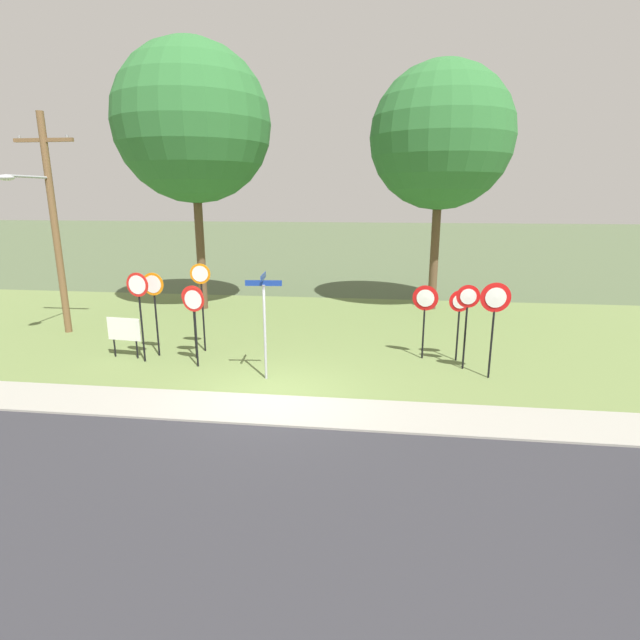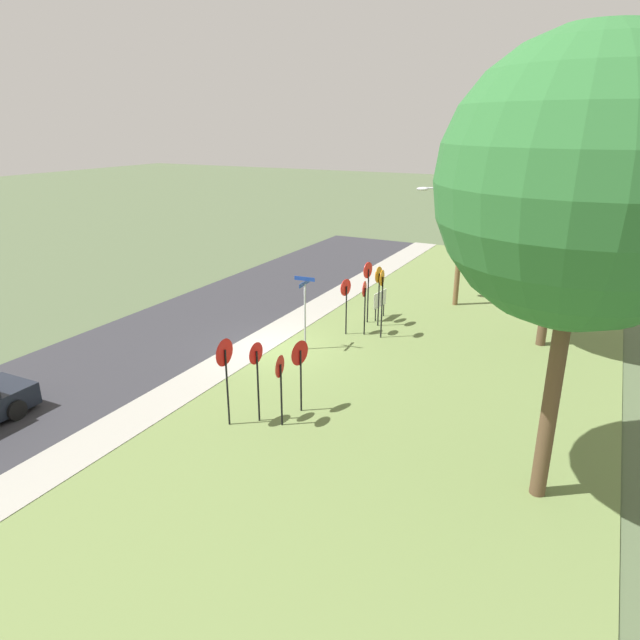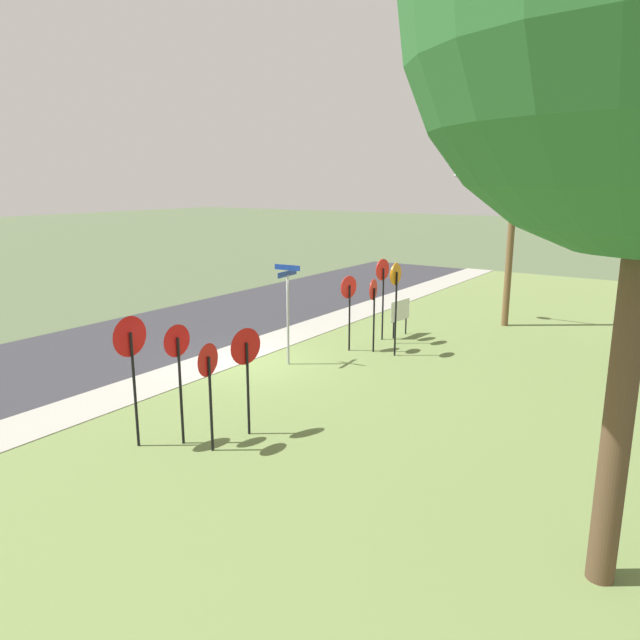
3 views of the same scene
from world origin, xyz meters
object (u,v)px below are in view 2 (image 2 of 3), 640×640
(yield_sign_near_left, at_px, (280,374))
(street_name_post, at_px, (305,307))
(stop_sign_far_center, at_px, (364,297))
(yield_sign_far_left, at_px, (300,359))
(yield_sign_far_right, at_px, (225,361))
(stop_sign_far_right, at_px, (379,283))
(notice_board, at_px, (380,300))
(oak_tree_right, at_px, (584,185))
(stop_sign_near_right, at_px, (382,290))
(stop_sign_near_left, at_px, (346,295))
(stop_sign_far_left, at_px, (368,279))
(yield_sign_near_right, at_px, (256,364))
(utility_pole, at_px, (458,219))
(oak_tree_left, at_px, (569,141))

(yield_sign_near_left, relative_size, street_name_post, 0.75)
(stop_sign_far_center, bearing_deg, street_name_post, -37.81)
(yield_sign_far_left, xyz_separation_m, yield_sign_far_right, (1.67, -1.44, 0.30))
(stop_sign_far_center, relative_size, stop_sign_far_right, 0.87)
(notice_board, distance_m, oak_tree_right, 14.16)
(stop_sign_near_right, bearing_deg, oak_tree_right, 36.69)
(stop_sign_near_left, bearing_deg, stop_sign_far_left, -176.89)
(stop_sign_near_right, xyz_separation_m, yield_sign_near_right, (7.92, -0.67, -0.19))
(utility_pole, relative_size, oak_tree_left, 0.70)
(stop_sign_far_right, bearing_deg, notice_board, -161.22)
(street_name_post, relative_size, oak_tree_left, 0.27)
(yield_sign_far_right, bearing_deg, stop_sign_near_left, -179.97)
(stop_sign_near_right, distance_m, utility_pole, 6.26)
(notice_board, relative_size, oak_tree_left, 0.12)
(stop_sign_near_left, relative_size, yield_sign_far_left, 1.03)
(yield_sign_near_right, distance_m, yield_sign_far_left, 1.35)
(stop_sign_far_right, height_order, yield_sign_near_right, stop_sign_far_right)
(oak_tree_right, bearing_deg, yield_sign_far_left, -97.61)
(yield_sign_near_left, distance_m, street_name_post, 5.75)
(street_name_post, relative_size, notice_board, 2.30)
(stop_sign_far_left, xyz_separation_m, notice_board, (-0.73, 0.30, -1.12))
(stop_sign_near_right, bearing_deg, stop_sign_near_left, -83.67)
(stop_sign_far_right, relative_size, street_name_post, 0.90)
(stop_sign_far_left, height_order, yield_sign_far_left, stop_sign_far_left)
(stop_sign_near_left, height_order, oak_tree_left, oak_tree_left)
(stop_sign_near_right, xyz_separation_m, stop_sign_far_right, (-1.25, -0.63, -0.12))
(stop_sign_near_left, relative_size, yield_sign_near_right, 0.96)
(stop_sign_near_right, distance_m, yield_sign_near_left, 7.84)
(stop_sign_near_right, relative_size, yield_sign_far_right, 1.07)
(yield_sign_near_left, bearing_deg, street_name_post, -166.41)
(stop_sign_far_right, height_order, oak_tree_right, oak_tree_right)
(notice_board, bearing_deg, utility_pole, 153.05)
(notice_board, distance_m, oak_tree_left, 9.59)
(stop_sign_far_left, bearing_deg, yield_sign_far_left, 16.57)
(stop_sign_near_left, xyz_separation_m, notice_board, (-2.47, 0.53, -0.86))
(stop_sign_near_left, xyz_separation_m, utility_pole, (-6.03, 2.83, 2.40))
(utility_pole, bearing_deg, stop_sign_far_center, -20.44)
(stop_sign_near_right, bearing_deg, street_name_post, -45.65)
(stop_sign_near_right, relative_size, stop_sign_far_left, 1.04)
(stop_sign_far_right, xyz_separation_m, oak_tree_left, (-0.94, 6.51, 5.74))
(stop_sign_far_center, distance_m, oak_tree_left, 9.19)
(stop_sign_far_left, distance_m, oak_tree_right, 13.36)
(stop_sign_near_right, distance_m, yield_sign_near_right, 7.95)
(yield_sign_near_right, relative_size, utility_pole, 0.33)
(street_name_post, height_order, oak_tree_left, oak_tree_left)
(yield_sign_near_left, bearing_deg, oak_tree_right, 82.26)
(stop_sign_near_right, relative_size, stop_sign_far_center, 1.24)
(yield_sign_far_left, bearing_deg, yield_sign_near_left, 6.43)
(notice_board, bearing_deg, stop_sign_near_left, -6.18)
(stop_sign_far_center, bearing_deg, yield_sign_far_right, -13.04)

